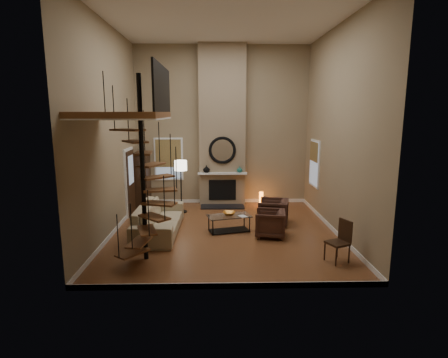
{
  "coord_description": "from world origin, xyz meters",
  "views": [
    {
      "loc": [
        -0.23,
        -9.39,
        3.23
      ],
      "look_at": [
        0.0,
        0.4,
        1.4
      ],
      "focal_mm": 28.64,
      "sensor_mm": 36.0,
      "label": 1
    }
  ],
  "objects_px": {
    "armchair_near": "(276,212)",
    "sofa": "(159,219)",
    "hutch": "(143,179)",
    "coffee_table": "(229,221)",
    "side_chair": "(341,239)",
    "accent_lamp": "(261,199)",
    "armchair_far": "(273,223)",
    "floor_lamp": "(181,170)"
  },
  "relations": [
    {
      "from": "armchair_near",
      "to": "side_chair",
      "type": "height_order",
      "value": "side_chair"
    },
    {
      "from": "hutch",
      "to": "accent_lamp",
      "type": "bearing_deg",
      "value": -1.33
    },
    {
      "from": "armchair_far",
      "to": "coffee_table",
      "type": "bearing_deg",
      "value": -101.39
    },
    {
      "from": "hutch",
      "to": "side_chair",
      "type": "xyz_separation_m",
      "value": [
        5.23,
        -4.86,
        -0.42
      ]
    },
    {
      "from": "accent_lamp",
      "to": "coffee_table",
      "type": "bearing_deg",
      "value": -114.54
    },
    {
      "from": "hutch",
      "to": "armchair_far",
      "type": "bearing_deg",
      "value": -38.61
    },
    {
      "from": "sofa",
      "to": "floor_lamp",
      "type": "height_order",
      "value": "floor_lamp"
    },
    {
      "from": "coffee_table",
      "to": "sofa",
      "type": "bearing_deg",
      "value": -178.42
    },
    {
      "from": "hutch",
      "to": "floor_lamp",
      "type": "bearing_deg",
      "value": -29.9
    },
    {
      "from": "coffee_table",
      "to": "hutch",
      "type": "bearing_deg",
      "value": 136.1
    },
    {
      "from": "armchair_far",
      "to": "coffee_table",
      "type": "distance_m",
      "value": 1.22
    },
    {
      "from": "armchair_far",
      "to": "floor_lamp",
      "type": "height_order",
      "value": "floor_lamp"
    },
    {
      "from": "sofa",
      "to": "armchair_near",
      "type": "relative_size",
      "value": 3.17
    },
    {
      "from": "coffee_table",
      "to": "side_chair",
      "type": "distance_m",
      "value": 3.15
    },
    {
      "from": "hutch",
      "to": "side_chair",
      "type": "distance_m",
      "value": 7.16
    },
    {
      "from": "hutch",
      "to": "side_chair",
      "type": "relative_size",
      "value": 2.06
    },
    {
      "from": "accent_lamp",
      "to": "floor_lamp",
      "type": "bearing_deg",
      "value": -165.44
    },
    {
      "from": "hutch",
      "to": "armchair_near",
      "type": "distance_m",
      "value": 4.82
    },
    {
      "from": "hutch",
      "to": "sofa",
      "type": "bearing_deg",
      "value": -71.14
    },
    {
      "from": "hutch",
      "to": "coffee_table",
      "type": "xyz_separation_m",
      "value": [
        2.88,
        -2.77,
        -0.67
      ]
    },
    {
      "from": "accent_lamp",
      "to": "sofa",
      "type": "bearing_deg",
      "value": -138.97
    },
    {
      "from": "sofa",
      "to": "armchair_near",
      "type": "height_order",
      "value": "sofa"
    },
    {
      "from": "floor_lamp",
      "to": "side_chair",
      "type": "distance_m",
      "value": 5.66
    },
    {
      "from": "armchair_near",
      "to": "accent_lamp",
      "type": "relative_size",
      "value": 1.7
    },
    {
      "from": "accent_lamp",
      "to": "side_chair",
      "type": "relative_size",
      "value": 0.54
    },
    {
      "from": "armchair_near",
      "to": "coffee_table",
      "type": "distance_m",
      "value": 1.53
    },
    {
      "from": "armchair_near",
      "to": "side_chair",
      "type": "distance_m",
      "value": 2.89
    },
    {
      "from": "armchair_far",
      "to": "coffee_table",
      "type": "height_order",
      "value": "armchair_far"
    },
    {
      "from": "armchair_near",
      "to": "sofa",
      "type": "bearing_deg",
      "value": -64.66
    },
    {
      "from": "coffee_table",
      "to": "floor_lamp",
      "type": "bearing_deg",
      "value": 127.07
    },
    {
      "from": "armchair_near",
      "to": "floor_lamp",
      "type": "bearing_deg",
      "value": -101.32
    },
    {
      "from": "hutch",
      "to": "coffee_table",
      "type": "bearing_deg",
      "value": -43.9
    },
    {
      "from": "side_chair",
      "to": "armchair_near",
      "type": "bearing_deg",
      "value": 109.41
    },
    {
      "from": "hutch",
      "to": "accent_lamp",
      "type": "distance_m",
      "value": 4.17
    },
    {
      "from": "coffee_table",
      "to": "armchair_far",
      "type": "bearing_deg",
      "value": -20.92
    },
    {
      "from": "hutch",
      "to": "floor_lamp",
      "type": "relative_size",
      "value": 1.11
    },
    {
      "from": "armchair_near",
      "to": "accent_lamp",
      "type": "distance_m",
      "value": 2.06
    },
    {
      "from": "sofa",
      "to": "accent_lamp",
      "type": "bearing_deg",
      "value": -47.89
    },
    {
      "from": "hutch",
      "to": "side_chair",
      "type": "height_order",
      "value": "hutch"
    },
    {
      "from": "sofa",
      "to": "armchair_far",
      "type": "distance_m",
      "value": 3.08
    },
    {
      "from": "sofa",
      "to": "armchair_near",
      "type": "distance_m",
      "value": 3.38
    },
    {
      "from": "armchair_far",
      "to": "hutch",
      "type": "bearing_deg",
      "value": -119.08
    }
  ]
}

